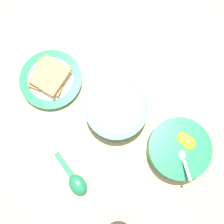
{
  "coord_description": "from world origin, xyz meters",
  "views": [
    {
      "loc": [
        0.0,
        0.07,
        0.73
      ],
      "look_at": [
        -0.16,
        0.07,
        0.02
      ],
      "focal_mm": 42.0,
      "sensor_mm": 36.0,
      "label": 1
    }
  ],
  "objects_px": {
    "toast_plate": "(51,79)",
    "toast_sandwich": "(50,76)",
    "egg_bowl": "(179,148)",
    "congee_bowl": "(116,109)",
    "soup_spoon": "(76,181)"
  },
  "relations": [
    {
      "from": "egg_bowl",
      "to": "soup_spoon",
      "type": "xyz_separation_m",
      "value": [
        0.09,
        -0.28,
        -0.02
      ]
    },
    {
      "from": "congee_bowl",
      "to": "toast_plate",
      "type": "bearing_deg",
      "value": -116.55
    },
    {
      "from": "egg_bowl",
      "to": "toast_sandwich",
      "type": "relative_size",
      "value": 1.33
    },
    {
      "from": "toast_plate",
      "to": "toast_sandwich",
      "type": "height_order",
      "value": "toast_sandwich"
    },
    {
      "from": "toast_plate",
      "to": "congee_bowl",
      "type": "relative_size",
      "value": 1.06
    },
    {
      "from": "egg_bowl",
      "to": "toast_sandwich",
      "type": "distance_m",
      "value": 0.41
    },
    {
      "from": "egg_bowl",
      "to": "toast_plate",
      "type": "relative_size",
      "value": 0.91
    },
    {
      "from": "toast_plate",
      "to": "congee_bowl",
      "type": "xyz_separation_m",
      "value": [
        0.1,
        0.19,
        0.02
      ]
    },
    {
      "from": "egg_bowl",
      "to": "toast_plate",
      "type": "distance_m",
      "value": 0.41
    },
    {
      "from": "egg_bowl",
      "to": "congee_bowl",
      "type": "relative_size",
      "value": 0.97
    },
    {
      "from": "toast_plate",
      "to": "toast_sandwich",
      "type": "relative_size",
      "value": 1.45
    },
    {
      "from": "egg_bowl",
      "to": "congee_bowl",
      "type": "height_order",
      "value": "egg_bowl"
    },
    {
      "from": "toast_plate",
      "to": "congee_bowl",
      "type": "bearing_deg",
      "value": 63.45
    },
    {
      "from": "toast_sandwich",
      "to": "congee_bowl",
      "type": "bearing_deg",
      "value": 62.86
    },
    {
      "from": "egg_bowl",
      "to": "toast_sandwich",
      "type": "xyz_separation_m",
      "value": [
        -0.2,
        -0.36,
        0.0
      ]
    }
  ]
}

